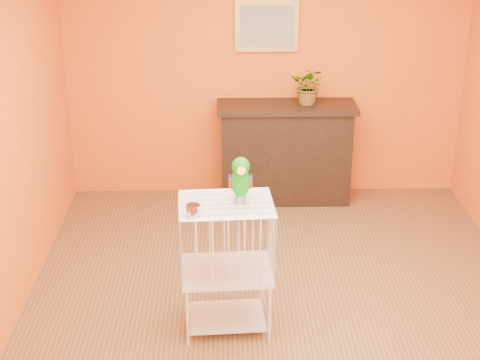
{
  "coord_description": "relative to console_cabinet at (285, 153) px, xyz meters",
  "views": [
    {
      "loc": [
        -0.4,
        -4.94,
        3.12
      ],
      "look_at": [
        -0.31,
        -0.32,
        1.19
      ],
      "focal_mm": 55.0,
      "sensor_mm": 36.0,
      "label": 1
    }
  ],
  "objects": [
    {
      "name": "console_cabinet",
      "position": [
        0.0,
        0.0,
        0.0
      ],
      "size": [
        1.37,
        0.49,
        1.02
      ],
      "color": "black",
      "rests_on": "ground"
    },
    {
      "name": "room_shell",
      "position": [
        -0.2,
        -2.01,
        1.07
      ],
      "size": [
        4.5,
        4.5,
        4.5
      ],
      "color": "orange",
      "rests_on": "ground"
    },
    {
      "name": "framed_picture",
      "position": [
        -0.2,
        0.21,
        1.24
      ],
      "size": [
        0.62,
        0.04,
        0.5
      ],
      "color": "#B48440",
      "rests_on": "room_shell"
    },
    {
      "name": "parrot",
      "position": [
        -0.5,
        -2.29,
        0.67
      ],
      "size": [
        0.17,
        0.31,
        0.35
      ],
      "rotation": [
        0.0,
        0.0,
        0.02
      ],
      "color": "#59544C",
      "rests_on": "birdcage"
    },
    {
      "name": "birdcage",
      "position": [
        -0.6,
        -2.3,
        0.01
      ],
      "size": [
        0.68,
        0.54,
        1.0
      ],
      "rotation": [
        0.0,
        0.0,
        0.06
      ],
      "color": "beige",
      "rests_on": "ground"
    },
    {
      "name": "potted_plant",
      "position": [
        0.22,
        0.07,
        0.65
      ],
      "size": [
        0.44,
        0.46,
        0.29
      ],
      "primitive_type": "imported",
      "rotation": [
        0.0,
        0.0,
        -0.33
      ],
      "color": "#26722D",
      "rests_on": "console_cabinet"
    },
    {
      "name": "ground",
      "position": [
        -0.2,
        -2.01,
        -0.51
      ],
      "size": [
        4.5,
        4.5,
        0.0
      ],
      "primitive_type": "plane",
      "color": "brown",
      "rests_on": "ground"
    },
    {
      "name": "feed_cup",
      "position": [
        -0.82,
        -2.49,
        0.53
      ],
      "size": [
        0.1,
        0.1,
        0.07
      ],
      "primitive_type": "cylinder",
      "color": "silver",
      "rests_on": "birdcage"
    }
  ]
}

